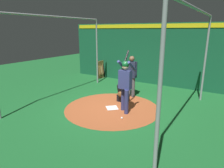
{
  "coord_description": "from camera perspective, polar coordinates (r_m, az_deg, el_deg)",
  "views": [
    {
      "loc": [
        5.93,
        3.72,
        2.86
      ],
      "look_at": [
        0.0,
        0.0,
        0.95
      ],
      "focal_mm": 31.71,
      "sensor_mm": 36.0,
      "label": 1
    }
  ],
  "objects": [
    {
      "name": "ground_plane",
      "position": [
        7.56,
        -0.0,
        -6.96
      ],
      "size": [
        26.28,
        26.28,
        0.0
      ],
      "primitive_type": "plane",
      "color": "#195B28"
    },
    {
      "name": "dirt_circle",
      "position": [
        7.56,
        -0.0,
        -6.94
      ],
      "size": [
        3.56,
        3.56,
        0.01
      ],
      "primitive_type": "cylinder",
      "color": "#9E4C28",
      "rests_on": "ground"
    },
    {
      "name": "home_plate",
      "position": [
        7.56,
        -0.0,
        -6.87
      ],
      "size": [
        0.59,
        0.59,
        0.01
      ],
      "primitive_type": "cube",
      "rotation": [
        0.0,
        0.0,
        0.79
      ],
      "color": "white",
      "rests_on": "dirt_circle"
    },
    {
      "name": "batter",
      "position": [
        6.91,
        3.82,
        0.77
      ],
      "size": [
        0.68,
        0.49,
        2.18
      ],
      "color": "navy",
      "rests_on": "ground"
    },
    {
      "name": "catcher",
      "position": [
        8.16,
        3.14,
        -2.56
      ],
      "size": [
        0.58,
        0.4,
        0.94
      ],
      "color": "black",
      "rests_on": "ground"
    },
    {
      "name": "umpire",
      "position": [
        8.6,
        5.64,
        2.86
      ],
      "size": [
        0.23,
        0.49,
        1.81
      ],
      "color": "#4C4C51",
      "rests_on": "ground"
    },
    {
      "name": "back_wall",
      "position": [
        10.89,
        12.02,
        8.41
      ],
      "size": [
        0.22,
        10.28,
        3.22
      ],
      "color": "#145133",
      "rests_on": "ground"
    },
    {
      "name": "cage_frame",
      "position": [
        7.02,
        -0.0,
        11.06
      ],
      "size": [
        5.61,
        5.47,
        3.42
      ],
      "color": "gray",
      "rests_on": "ground"
    },
    {
      "name": "bat_rack",
      "position": [
        12.32,
        -2.79,
        4.17
      ],
      "size": [
        0.94,
        0.22,
        1.05
      ],
      "color": "olive",
      "rests_on": "ground"
    },
    {
      "name": "baseball_0",
      "position": [
        6.67,
        2.85,
        -9.76
      ],
      "size": [
        0.07,
        0.07,
        0.07
      ],
      "primitive_type": "sphere",
      "color": "white",
      "rests_on": "dirt_circle"
    }
  ]
}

